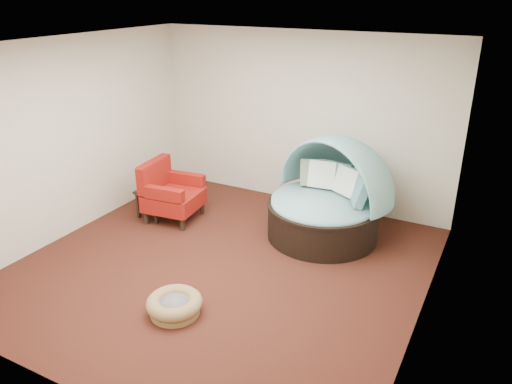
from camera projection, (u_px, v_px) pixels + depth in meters
The scene contains 10 objects.
floor at pixel (222, 266), 6.55m from camera, with size 5.00×5.00×0.00m, color #461C14.
wall_back at pixel (301, 120), 8.05m from camera, with size 5.00×5.00×0.00m, color beige.
wall_front at pixel (54, 258), 3.97m from camera, with size 5.00×5.00×0.00m, color beige.
wall_left at pixel (70, 138), 7.09m from camera, with size 5.00×5.00×0.00m, color beige.
wall_right at pixel (434, 205), 4.93m from camera, with size 5.00×5.00×0.00m, color beige.
ceiling at pixel (216, 45), 5.48m from camera, with size 5.00×5.00×0.00m, color white.
canopy_daybed at pixel (329, 192), 7.12m from camera, with size 2.10×2.07×1.47m.
pet_basket at pixel (175, 305), 5.56m from camera, with size 0.67×0.67×0.22m.
red_armchair at pixel (170, 193), 7.74m from camera, with size 0.88×0.88×0.93m.
side_table at pixel (155, 199), 7.86m from camera, with size 0.51×0.51×0.45m.
Camera 1 is at (3.05, -4.81, 3.41)m, focal length 35.00 mm.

